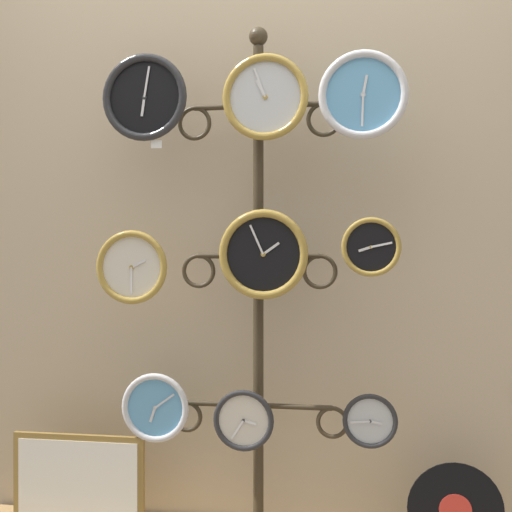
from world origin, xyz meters
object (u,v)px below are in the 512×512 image
Objects in this scene: display_stand at (258,350)px; clock_top_left at (145,98)px; clock_bottom_center at (244,420)px; clock_top_right at (363,95)px; clock_middle_right at (371,247)px; clock_bottom_left at (156,407)px; clock_middle_left at (132,267)px; clock_top_center at (265,97)px; clock_bottom_right at (370,421)px; picture_frame at (78,483)px; vinyl_record at (455,510)px; clock_middle_center at (263,254)px.

display_stand is 1.01m from clock_top_left.
clock_top_left reaches higher than clock_bottom_center.
clock_middle_right is (0.03, 0.02, -0.52)m from clock_top_right.
clock_middle_left is at bearing -172.81° from clock_bottom_left.
clock_top_center is 0.78m from clock_middle_left.
clock_bottom_right is 1.11m from picture_frame.
clock_middle_right is at bearing -0.89° from clock_bottom_left.
display_stand is at bearing 12.34° from clock_middle_left.
clock_bottom_left is (-0.75, 0.03, -1.10)m from clock_top_right.
clock_middle_left is 0.53× the size of picture_frame.
clock_bottom_center is at bearing 1.66° from clock_middle_left.
clock_middle_right reaches higher than clock_bottom_center.
display_stand is 7.13× the size of clock_middle_left.
vinyl_record is (1.15, 0.02, -0.82)m from clock_middle_left.
clock_bottom_center is (0.41, 0.01, -0.55)m from clock_middle_left.
clock_top_right is (0.38, -0.12, 0.90)m from display_stand.
picture_frame is at bearing 179.51° from clock_middle_right.
clock_top_center is 0.65m from clock_middle_right.
clock_top_center is at bearing -178.33° from clock_bottom_right.
clock_top_left is 0.98× the size of vinyl_record.
clock_bottom_center is (-0.42, 0.03, -1.14)m from clock_top_right.
display_stand is 0.57m from clock_middle_right.
clock_bottom_left is 0.33m from clock_bottom_center.
display_stand is 0.26m from clock_bottom_center.
clock_top_center is at bearing -64.51° from display_stand.
clock_bottom_center is (0.36, 0.02, -1.16)m from clock_top_left.
clock_top_right is at bearing -2.25° from clock_bottom_left.
clock_top_left is 1.81m from vinyl_record.
clock_top_left is at bearing -178.61° from vinyl_record.
clock_top_right is 1.34m from clock_bottom_left.
clock_middle_right is 0.93× the size of clock_bottom_center.
clock_top_right reaches higher than clock_middle_left.
clock_middle_center is 0.99× the size of vinyl_record.
display_stand is 0.84m from picture_frame.
clock_middle_center is at bearing 177.93° from clock_top_right.
clock_bottom_right is (0.81, 0.04, -1.15)m from clock_top_left.
clock_top_right is 1.13m from clock_bottom_right.
picture_frame is (-0.66, -0.09, -0.50)m from display_stand.
clock_middle_right is (0.86, -0.00, 0.07)m from clock_middle_left.
clock_middle_center is 0.69m from clock_bottom_right.
clock_top_left is 0.97m from clock_middle_right.
picture_frame is (-1.36, -0.01, 0.02)m from vinyl_record.
clock_top_right reaches higher than clock_bottom_center.
clock_top_center is 1.20m from clock_bottom_right.
clock_bottom_center is at bearing 166.22° from clock_middle_center.
display_stand is 6.27× the size of clock_top_right.
display_stand is at bearing 173.19° from vinyl_record.
clock_middle_center is at bearing -13.78° from clock_bottom_center.
clock_bottom_right is (0.45, 0.01, 0.01)m from clock_bottom_center.
clock_bottom_left is 1.32× the size of clock_bottom_right.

